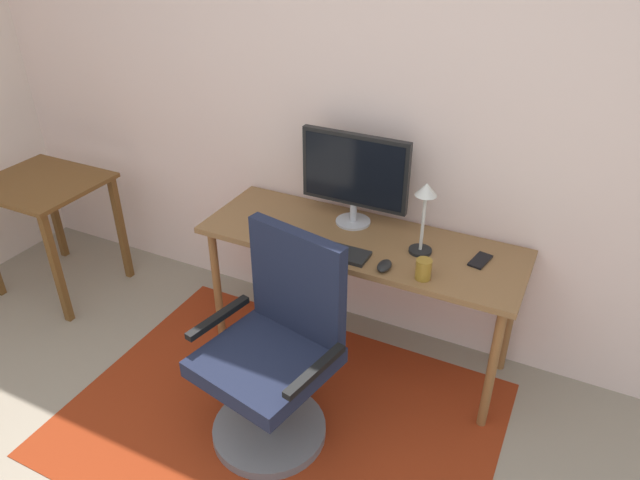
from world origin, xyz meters
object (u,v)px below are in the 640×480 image
object	(u,v)px
coffee_cup	(423,269)
monitor	(355,173)
desk	(360,252)
office_chair	(275,360)
cell_phone	(480,260)
computer_mouse	(384,266)
keyboard	(325,249)
desk_lamp	(425,206)
side_table	(45,201)

from	to	relation	value
coffee_cup	monitor	bearing A→B (deg)	145.54
desk	office_chair	bearing A→B (deg)	-100.42
cell_phone	desk	bearing A→B (deg)	-163.31
computer_mouse	coffee_cup	bearing A→B (deg)	1.67
office_chair	computer_mouse	bearing A→B (deg)	66.19
coffee_cup	office_chair	world-z (taller)	office_chair
keyboard	coffee_cup	xyz separation A→B (m)	(0.49, -0.02, 0.04)
desk	computer_mouse	distance (m)	0.30
desk_lamp	office_chair	xyz separation A→B (m)	(-0.42, -0.67, -0.55)
cell_phone	office_chair	bearing A→B (deg)	-123.41
desk	monitor	world-z (taller)	monitor
desk_lamp	office_chair	world-z (taller)	desk_lamp
coffee_cup	desk_lamp	xyz separation A→B (m)	(-0.08, 0.21, 0.20)
desk	keyboard	size ratio (longest dim) A/B	3.75
monitor	side_table	size ratio (longest dim) A/B	0.76
keyboard	coffee_cup	world-z (taller)	coffee_cup
desk	desk_lamp	size ratio (longest dim) A/B	4.47
computer_mouse	office_chair	size ratio (longest dim) A/B	0.10
computer_mouse	monitor	bearing A→B (deg)	131.93
cell_phone	desk_lamp	distance (m)	0.37
coffee_cup	cell_phone	distance (m)	0.32
keyboard	desk_lamp	bearing A→B (deg)	24.72
desk	side_table	size ratio (longest dim) A/B	2.19
desk	coffee_cup	size ratio (longest dim) A/B	16.97
desk	keyboard	xyz separation A→B (m)	(-0.11, -0.18, 0.08)
office_chair	monitor	bearing A→B (deg)	99.99
monitor	desk_lamp	xyz separation A→B (m)	(0.40, -0.12, -0.03)
monitor	computer_mouse	size ratio (longest dim) A/B	5.38
desk	coffee_cup	distance (m)	0.45
cell_phone	office_chair	size ratio (longest dim) A/B	0.14
coffee_cup	side_table	world-z (taller)	coffee_cup
desk_lamp	side_table	distance (m)	2.28
monitor	cell_phone	xyz separation A→B (m)	(0.68, -0.08, -0.27)
cell_phone	desk_lamp	size ratio (longest dim) A/B	0.39
monitor	office_chair	world-z (taller)	monitor
office_chair	side_table	world-z (taller)	office_chair
monitor	computer_mouse	xyz separation A→B (m)	(0.30, -0.34, -0.26)
side_table	monitor	bearing A→B (deg)	11.76
monitor	desk_lamp	world-z (taller)	monitor
keyboard	desk_lamp	distance (m)	0.51
desk	desk_lamp	xyz separation A→B (m)	(0.30, 0.01, 0.32)
computer_mouse	desk_lamp	world-z (taller)	desk_lamp
desk	monitor	bearing A→B (deg)	126.45
desk_lamp	office_chair	bearing A→B (deg)	-122.33
cell_phone	office_chair	world-z (taller)	office_chair
coffee_cup	desk_lamp	distance (m)	0.30
monitor	coffee_cup	xyz separation A→B (m)	(0.48, -0.33, -0.23)
monitor	computer_mouse	bearing A→B (deg)	-48.07
desk	coffee_cup	xyz separation A→B (m)	(0.38, -0.20, 0.12)
monitor	desk_lamp	distance (m)	0.42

